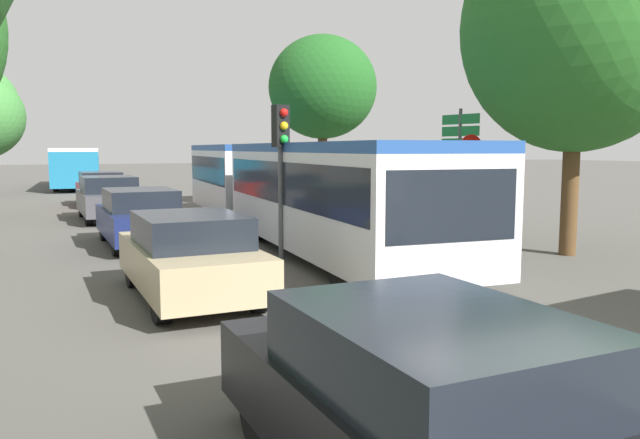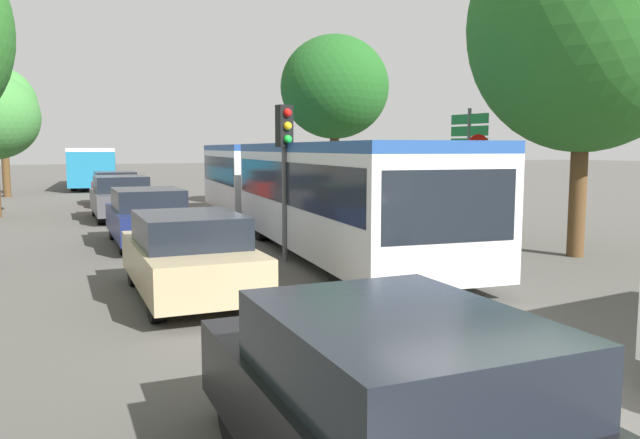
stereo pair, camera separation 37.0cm
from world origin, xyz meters
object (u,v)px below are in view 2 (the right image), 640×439
(queued_car_black, at_px, (393,411))
(no_entry_sign, at_px, (477,173))
(tree_right_mid, at_px, (335,88))
(tree_right_near, at_px, (586,26))
(tree_left_distant, at_px, (2,109))
(city_bus_rear, at_px, (94,165))
(queued_car_tan, at_px, (189,255))
(traffic_light, at_px, (285,147))
(queued_car_red, at_px, (115,188))
(queued_car_graphite, at_px, (121,197))
(articulated_bus, at_px, (294,183))
(queued_car_navy, at_px, (148,216))
(direction_sign_post, at_px, (469,145))

(queued_car_black, bearing_deg, no_entry_sign, -39.64)
(tree_right_mid, bearing_deg, tree_right_near, -88.66)
(tree_right_near, bearing_deg, tree_left_distant, 118.33)
(tree_left_distant, bearing_deg, city_bus_rear, 56.51)
(queued_car_tan, relative_size, traffic_light, 1.20)
(tree_right_near, bearing_deg, queued_car_red, 115.70)
(tree_left_distant, distance_m, tree_right_mid, 17.64)
(queued_car_graphite, bearing_deg, queued_car_red, -3.12)
(articulated_bus, relative_size, tree_right_mid, 2.49)
(city_bus_rear, height_order, tree_right_mid, tree_right_mid)
(queued_car_tan, bearing_deg, queued_car_graphite, -0.52)
(traffic_light, bearing_deg, city_bus_rear, 175.00)
(queued_car_navy, bearing_deg, tree_left_distant, 13.01)
(queued_car_red, distance_m, tree_left_distant, 9.12)
(traffic_light, distance_m, direction_sign_post, 6.60)
(queued_car_black, xyz_separation_m, no_entry_sign, (7.58, 9.23, 1.16))
(queued_car_red, bearing_deg, queued_car_black, 179.12)
(tree_right_near, bearing_deg, queued_car_graphite, 126.72)
(traffic_light, bearing_deg, tree_left_distant, -172.53)
(city_bus_rear, height_order, queued_car_tan, city_bus_rear)
(city_bus_rear, height_order, tree_left_distant, tree_left_distant)
(queued_car_navy, height_order, no_entry_sign, no_entry_sign)
(queued_car_black, height_order, no_entry_sign, no_entry_sign)
(queued_car_tan, relative_size, tree_left_distant, 0.63)
(queued_car_graphite, height_order, tree_left_distant, tree_left_distant)
(queued_car_graphite, bearing_deg, tree_left_distant, 18.85)
(articulated_bus, distance_m, direction_sign_post, 5.09)
(queued_car_graphite, relative_size, direction_sign_post, 1.21)
(queued_car_tan, distance_m, direction_sign_post, 10.18)
(city_bus_rear, xyz_separation_m, traffic_light, (2.39, -29.72, 1.06))
(queued_car_tan, bearing_deg, queued_car_black, -179.57)
(traffic_light, bearing_deg, queued_car_red, 178.47)
(no_entry_sign, bearing_deg, tree_right_near, 33.73)
(articulated_bus, height_order, queued_car_red, articulated_bus)
(articulated_bus, distance_m, traffic_light, 4.28)
(articulated_bus, distance_m, tree_left_distant, 21.02)
(tree_right_near, bearing_deg, city_bus_rear, 105.42)
(articulated_bus, height_order, tree_right_near, tree_right_near)
(queued_car_black, xyz_separation_m, tree_right_near, (8.89, 7.26, 4.46))
(articulated_bus, xyz_separation_m, queued_car_red, (-3.89, 12.08, -0.76))
(no_entry_sign, height_order, direction_sign_post, direction_sign_post)
(queued_car_graphite, height_order, direction_sign_post, direction_sign_post)
(tree_right_mid, bearing_deg, queued_car_red, 149.02)
(direction_sign_post, bearing_deg, queued_car_tan, 18.47)
(queued_car_tan, height_order, no_entry_sign, no_entry_sign)
(tree_right_near, bearing_deg, no_entry_sign, 123.73)
(tree_left_distant, xyz_separation_m, tree_right_near, (13.35, -24.77, 0.73))
(city_bus_rear, distance_m, tree_right_near, 33.12)
(queued_car_black, height_order, queued_car_tan, queued_car_tan)
(tree_left_distant, bearing_deg, no_entry_sign, -62.17)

